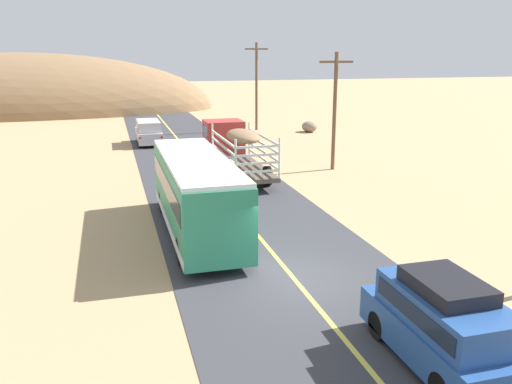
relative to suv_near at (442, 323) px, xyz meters
The scene contains 11 objects.
ground_plane 6.00m from the suv_near, 106.94° to the left, with size 240.00×240.00×0.00m, color tan.
road_surface 6.00m from the suv_near, 106.94° to the left, with size 8.00×120.00×0.02m, color #38383D.
road_centre_line 6.00m from the suv_near, 106.94° to the left, with size 0.16×117.60×0.00m, color #D8CC4C.
suv_near is the anchor object (origin of this frame).
livestock_truck 22.77m from the suv_near, 89.95° to the left, with size 2.53×9.70×3.02m.
bus 11.96m from the suv_near, 109.89° to the left, with size 2.54×10.00×3.21m.
car_far 34.33m from the suv_near, 97.20° to the left, with size 1.90×4.62×1.93m.
power_pole_mid 22.36m from the suv_near, 73.21° to the left, with size 2.20×0.24×7.37m.
power_pole_far 40.29m from the suv_near, 80.82° to the left, with size 2.20×0.24×8.20m.
boulder_mid_field 38.54m from the suv_near, 73.63° to the left, with size 1.40×1.68×1.01m, color #84705B.
distant_hill 64.55m from the suv_near, 106.01° to the left, with size 48.03×19.50×14.53m, color olive.
Camera 1 is at (-5.61, -15.43, 7.42)m, focal length 37.19 mm.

